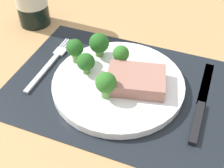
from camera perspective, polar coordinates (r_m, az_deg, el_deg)
ground_plane at (r=61.43cm, az=1.16°, el=-1.67°), size 140.00×110.00×3.00cm
placemat at (r=60.27cm, az=1.18°, el=-0.57°), size 43.99×32.30×0.30cm
plate at (r=59.61cm, az=1.19°, el=0.09°), size 26.44×26.44×1.60cm
steak at (r=57.51cm, az=4.70°, el=0.89°), size 12.64×10.33×2.71cm
broccoli_near_steak at (r=59.18cm, az=-5.18°, el=3.97°), size 3.63×3.63×4.58cm
broccoli_front_edge at (r=63.63cm, az=-2.49°, el=7.80°), size 4.29×4.29×5.34cm
broccoli_center at (r=60.80cm, az=1.73°, el=5.67°), size 3.41×3.41×4.86cm
broccoli_near_fork at (r=62.05cm, az=-7.14°, el=6.78°), size 3.63×3.63×5.43cm
broccoli_back_left at (r=53.87cm, az=-1.18°, el=0.09°), size 3.93×3.93×5.36cm
fork at (r=66.79cm, az=-11.73°, el=4.02°), size 2.40×19.20×0.50cm
knife at (r=58.59cm, az=16.71°, el=-3.95°), size 1.80×23.00×0.80cm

